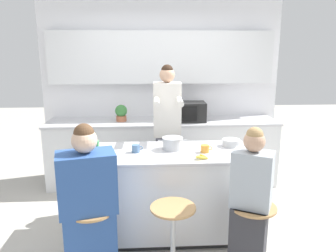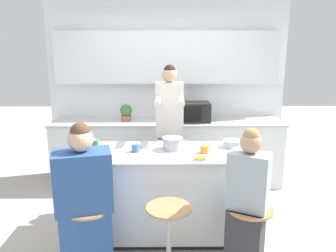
{
  "view_description": "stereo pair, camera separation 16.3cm",
  "coord_description": "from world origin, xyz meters",
  "px_view_note": "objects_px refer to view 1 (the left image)",
  "views": [
    {
      "loc": [
        -0.19,
        -3.2,
        1.95
      ],
      "look_at": [
        0.0,
        0.08,
        1.17
      ],
      "focal_mm": 35.0,
      "sensor_mm": 36.0,
      "label": 1
    },
    {
      "loc": [
        -0.03,
        -3.2,
        1.95
      ],
      "look_at": [
        0.0,
        0.08,
        1.17
      ],
      "focal_mm": 35.0,
      "sensor_mm": 36.0,
      "label": 2
    }
  ],
  "objects_px": {
    "kitchen_island": "(168,193)",
    "bar_stool_rightmost": "(252,235)",
    "coffee_cup_far": "(205,149)",
    "cooking_pot": "(173,143)",
    "banana_bunch": "(201,157)",
    "bar_stool_leftmost": "(93,239)",
    "potted_plant": "(121,113)",
    "juice_carton": "(94,149)",
    "person_wrapped_blanket": "(89,209)",
    "person_cooking": "(167,137)",
    "bar_stool_center": "(173,236)",
    "person_seated_near": "(250,209)",
    "fruit_bowl": "(231,143)",
    "coffee_cup_near": "(136,148)",
    "microwave": "(188,112)"
  },
  "relations": [
    {
      "from": "cooking_pot",
      "to": "potted_plant",
      "type": "relative_size",
      "value": 1.31
    },
    {
      "from": "bar_stool_center",
      "to": "person_wrapped_blanket",
      "type": "distance_m",
      "value": 0.76
    },
    {
      "from": "fruit_bowl",
      "to": "coffee_cup_far",
      "type": "bearing_deg",
      "value": -148.1
    },
    {
      "from": "person_wrapped_blanket",
      "to": "banana_bunch",
      "type": "bearing_deg",
      "value": 8.86
    },
    {
      "from": "person_cooking",
      "to": "juice_carton",
      "type": "distance_m",
      "value": 1.09
    },
    {
      "from": "bar_stool_center",
      "to": "person_seated_near",
      "type": "distance_m",
      "value": 0.71
    },
    {
      "from": "bar_stool_rightmost",
      "to": "microwave",
      "type": "xyz_separation_m",
      "value": [
        -0.33,
        2.05,
        0.71
      ]
    },
    {
      "from": "juice_carton",
      "to": "potted_plant",
      "type": "relative_size",
      "value": 0.73
    },
    {
      "from": "person_seated_near",
      "to": "fruit_bowl",
      "type": "relative_size",
      "value": 6.99
    },
    {
      "from": "bar_stool_leftmost",
      "to": "bar_stool_center",
      "type": "xyz_separation_m",
      "value": [
        0.69,
        0.0,
        0.0
      ]
    },
    {
      "from": "cooking_pot",
      "to": "microwave",
      "type": "height_order",
      "value": "microwave"
    },
    {
      "from": "kitchen_island",
      "to": "bar_stool_rightmost",
      "type": "xyz_separation_m",
      "value": [
        0.69,
        -0.69,
        -0.1
      ]
    },
    {
      "from": "bar_stool_leftmost",
      "to": "coffee_cup_far",
      "type": "distance_m",
      "value": 1.36
    },
    {
      "from": "fruit_bowl",
      "to": "juice_carton",
      "type": "relative_size",
      "value": 1.12
    },
    {
      "from": "juice_carton",
      "to": "person_cooking",
      "type": "bearing_deg",
      "value": 46.25
    },
    {
      "from": "person_seated_near",
      "to": "banana_bunch",
      "type": "height_order",
      "value": "person_seated_near"
    },
    {
      "from": "cooking_pot",
      "to": "coffee_cup_near",
      "type": "bearing_deg",
      "value": -168.29
    },
    {
      "from": "person_cooking",
      "to": "potted_plant",
      "type": "height_order",
      "value": "person_cooking"
    },
    {
      "from": "person_wrapped_blanket",
      "to": "banana_bunch",
      "type": "distance_m",
      "value": 1.13
    },
    {
      "from": "kitchen_island",
      "to": "bar_stool_rightmost",
      "type": "distance_m",
      "value": 0.98
    },
    {
      "from": "coffee_cup_far",
      "to": "potted_plant",
      "type": "height_order",
      "value": "potted_plant"
    },
    {
      "from": "cooking_pot",
      "to": "banana_bunch",
      "type": "height_order",
      "value": "cooking_pot"
    },
    {
      "from": "bar_stool_rightmost",
      "to": "coffee_cup_far",
      "type": "relative_size",
      "value": 5.36
    },
    {
      "from": "coffee_cup_near",
      "to": "potted_plant",
      "type": "relative_size",
      "value": 0.48
    },
    {
      "from": "bar_stool_leftmost",
      "to": "microwave",
      "type": "relative_size",
      "value": 1.29
    },
    {
      "from": "bar_stool_rightmost",
      "to": "juice_carton",
      "type": "bearing_deg",
      "value": 158.19
    },
    {
      "from": "kitchen_island",
      "to": "cooking_pot",
      "type": "bearing_deg",
      "value": 56.57
    },
    {
      "from": "kitchen_island",
      "to": "bar_stool_center",
      "type": "distance_m",
      "value": 0.67
    },
    {
      "from": "person_cooking",
      "to": "person_seated_near",
      "type": "xyz_separation_m",
      "value": [
        0.63,
        -1.35,
        -0.28
      ]
    },
    {
      "from": "juice_carton",
      "to": "cooking_pot",
      "type": "bearing_deg",
      "value": 13.78
    },
    {
      "from": "kitchen_island",
      "to": "fruit_bowl",
      "type": "bearing_deg",
      "value": 12.25
    },
    {
      "from": "coffee_cup_far",
      "to": "potted_plant",
      "type": "distance_m",
      "value": 1.75
    },
    {
      "from": "fruit_bowl",
      "to": "banana_bunch",
      "type": "xyz_separation_m",
      "value": [
        -0.39,
        -0.41,
        -0.02
      ]
    },
    {
      "from": "bar_stool_rightmost",
      "to": "person_wrapped_blanket",
      "type": "height_order",
      "value": "person_wrapped_blanket"
    },
    {
      "from": "person_cooking",
      "to": "banana_bunch",
      "type": "height_order",
      "value": "person_cooking"
    },
    {
      "from": "person_seated_near",
      "to": "fruit_bowl",
      "type": "xyz_separation_m",
      "value": [
        0.03,
        0.83,
        0.35
      ]
    },
    {
      "from": "bar_stool_leftmost",
      "to": "potted_plant",
      "type": "bearing_deg",
      "value": 87.32
    },
    {
      "from": "cooking_pot",
      "to": "microwave",
      "type": "distance_m",
      "value": 1.33
    },
    {
      "from": "bar_stool_rightmost",
      "to": "coffee_cup_near",
      "type": "bearing_deg",
      "value": 146.38
    },
    {
      "from": "bar_stool_center",
      "to": "bar_stool_rightmost",
      "type": "distance_m",
      "value": 0.69
    },
    {
      "from": "person_wrapped_blanket",
      "to": "coffee_cup_far",
      "type": "height_order",
      "value": "person_wrapped_blanket"
    },
    {
      "from": "coffee_cup_far",
      "to": "kitchen_island",
      "type": "bearing_deg",
      "value": 172.6
    },
    {
      "from": "person_wrapped_blanket",
      "to": "potted_plant",
      "type": "distance_m",
      "value": 2.14
    },
    {
      "from": "person_cooking",
      "to": "banana_bunch",
      "type": "distance_m",
      "value": 0.97
    },
    {
      "from": "kitchen_island",
      "to": "juice_carton",
      "type": "relative_size",
      "value": 10.04
    },
    {
      "from": "potted_plant",
      "to": "kitchen_island",
      "type": "bearing_deg",
      "value": -67.31
    },
    {
      "from": "person_seated_near",
      "to": "juice_carton",
      "type": "height_order",
      "value": "person_seated_near"
    },
    {
      "from": "fruit_bowl",
      "to": "bar_stool_leftmost",
      "type": "bearing_deg",
      "value": -149.36
    },
    {
      "from": "bar_stool_rightmost",
      "to": "kitchen_island",
      "type": "bearing_deg",
      "value": 135.1
    },
    {
      "from": "person_seated_near",
      "to": "fruit_bowl",
      "type": "distance_m",
      "value": 0.9
    }
  ]
}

